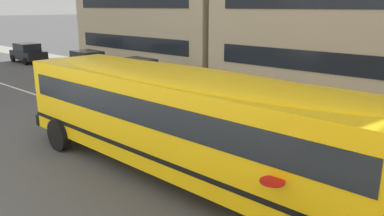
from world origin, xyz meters
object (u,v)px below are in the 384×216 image
at_px(parked_car_beige_beside_sign, 88,62).
at_px(parked_car_teal_by_hydrant, 138,72).
at_px(parked_car_black_past_driveway, 28,53).
at_px(school_bus, 190,116).

xyz_separation_m(parked_car_beige_beside_sign, parked_car_teal_by_hydrant, (5.85, -0.24, 0.00)).
xyz_separation_m(parked_car_beige_beside_sign, parked_car_black_past_driveway, (-8.87, -0.29, 0.00)).
distance_m(school_bus, parked_car_teal_by_hydrant, 13.53).
bearing_deg(parked_car_teal_by_hydrant, parked_car_beige_beside_sign, -179.90).
distance_m(parked_car_beige_beside_sign, parked_car_teal_by_hydrant, 5.86).
distance_m(school_bus, parked_car_black_past_driveway, 27.03).
bearing_deg(school_bus, parked_car_teal_by_hydrant, 146.34).
bearing_deg(parked_car_beige_beside_sign, parked_car_teal_by_hydrant, 0.55).
bearing_deg(school_bus, parked_car_beige_beside_sign, 155.64).
height_order(parked_car_black_past_driveway, parked_car_teal_by_hydrant, same).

